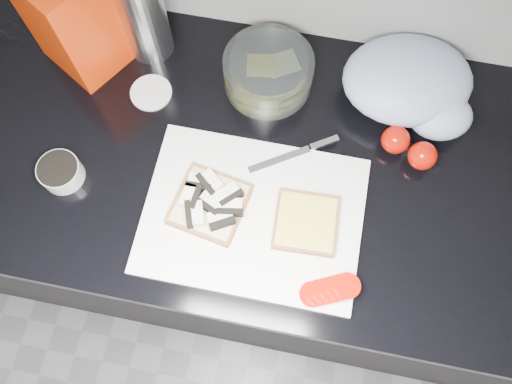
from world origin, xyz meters
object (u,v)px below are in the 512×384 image
(bread_bag, at_px, (74,15))
(steel_canister, at_px, (142,11))
(glass_bowl, at_px, (268,72))
(cutting_board, at_px, (253,215))

(bread_bag, xyz_separation_m, steel_canister, (0.12, 0.04, -0.01))
(bread_bag, height_order, steel_canister, bread_bag)
(glass_bowl, relative_size, bread_bag, 0.76)
(glass_bowl, bearing_deg, cutting_board, -84.75)
(glass_bowl, xyz_separation_m, steel_canister, (-0.26, 0.04, 0.07))
(bread_bag, relative_size, steel_canister, 1.08)
(cutting_board, relative_size, steel_canister, 1.83)
(glass_bowl, bearing_deg, bread_bag, -179.90)
(cutting_board, distance_m, bread_bag, 0.51)
(cutting_board, height_order, steel_canister, steel_canister)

